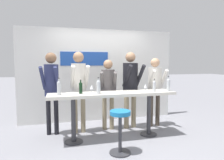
% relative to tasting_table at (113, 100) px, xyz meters
% --- Properties ---
extents(ground_plane, '(40.00, 40.00, 0.00)m').
position_rel_tasting_table_xyz_m(ground_plane, '(0.00, 0.00, -0.82)').
color(ground_plane, gray).
extents(back_wall, '(4.20, 0.12, 2.47)m').
position_rel_tasting_table_xyz_m(back_wall, '(-0.00, 1.45, 0.42)').
color(back_wall, silver).
rests_on(back_wall, ground_plane).
extents(tasting_table, '(2.60, 0.54, 0.97)m').
position_rel_tasting_table_xyz_m(tasting_table, '(0.00, 0.00, 0.00)').
color(tasting_table, silver).
rests_on(tasting_table, ground_plane).
extents(bar_stool, '(0.37, 0.37, 0.75)m').
position_rel_tasting_table_xyz_m(bar_stool, '(-0.06, -0.70, -0.32)').
color(bar_stool, '#333338').
rests_on(bar_stool, ground_plane).
extents(person_far_left, '(0.42, 0.56, 1.79)m').
position_rel_tasting_table_xyz_m(person_far_left, '(-1.22, 0.56, 0.32)').
color(person_far_left, black).
rests_on(person_far_left, ground_plane).
extents(person_left, '(0.40, 0.54, 1.81)m').
position_rel_tasting_table_xyz_m(person_left, '(-0.64, 0.53, 0.33)').
color(person_left, gray).
rests_on(person_left, ground_plane).
extents(person_center_left, '(0.44, 0.55, 1.64)m').
position_rel_tasting_table_xyz_m(person_center_left, '(0.04, 0.58, 0.21)').
color(person_center_left, gray).
rests_on(person_center_left, ground_plane).
extents(person_center, '(0.47, 0.60, 1.82)m').
position_rel_tasting_table_xyz_m(person_center, '(0.59, 0.56, 0.32)').
color(person_center, gray).
rests_on(person_center, ground_plane).
extents(person_center_right, '(0.41, 0.53, 1.69)m').
position_rel_tasting_table_xyz_m(person_center_right, '(1.22, 0.54, 0.24)').
color(person_center_right, '#473D33').
rests_on(person_center_right, ground_plane).
extents(wine_bottle_0, '(0.06, 0.06, 0.27)m').
position_rel_tasting_table_xyz_m(wine_bottle_0, '(0.87, -0.10, 0.27)').
color(wine_bottle_0, '#B7BCC1').
rests_on(wine_bottle_0, tasting_table).
extents(wine_bottle_1, '(0.07, 0.07, 0.33)m').
position_rel_tasting_table_xyz_m(wine_bottle_1, '(-1.07, -0.04, 0.30)').
color(wine_bottle_1, '#B7BCC1').
rests_on(wine_bottle_1, tasting_table).
extents(wine_bottle_2, '(0.07, 0.07, 0.28)m').
position_rel_tasting_table_xyz_m(wine_bottle_2, '(-0.65, 0.02, 0.28)').
color(wine_bottle_2, black).
rests_on(wine_bottle_2, tasting_table).
extents(wine_bottle_3, '(0.08, 0.08, 0.32)m').
position_rel_tasting_table_xyz_m(wine_bottle_3, '(-0.32, -0.09, 0.30)').
color(wine_bottle_3, '#B7BCC1').
rests_on(wine_bottle_3, tasting_table).
extents(wine_bottle_4, '(0.07, 0.07, 0.33)m').
position_rel_tasting_table_xyz_m(wine_bottle_4, '(1.20, -0.11, 0.30)').
color(wine_bottle_4, '#B7BCC1').
rests_on(wine_bottle_4, tasting_table).
extents(wine_glass_0, '(0.07, 0.07, 0.18)m').
position_rel_tasting_table_xyz_m(wine_glass_0, '(-0.44, -0.02, 0.27)').
color(wine_glass_0, silver).
rests_on(wine_glass_0, tasting_table).
extents(wine_glass_1, '(0.07, 0.07, 0.18)m').
position_rel_tasting_table_xyz_m(wine_glass_1, '(0.66, -0.13, 0.27)').
color(wine_glass_1, silver).
rests_on(wine_glass_1, tasting_table).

